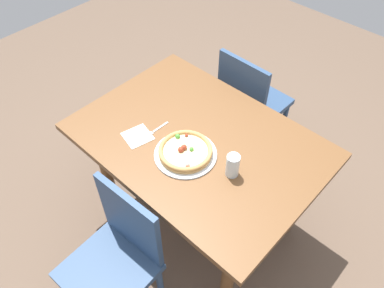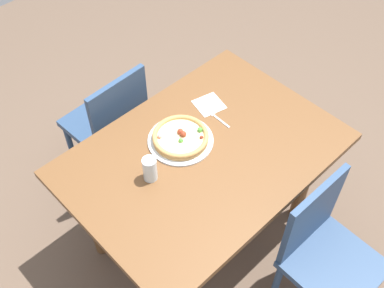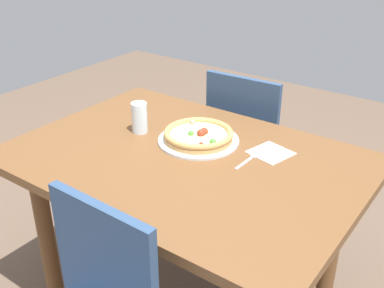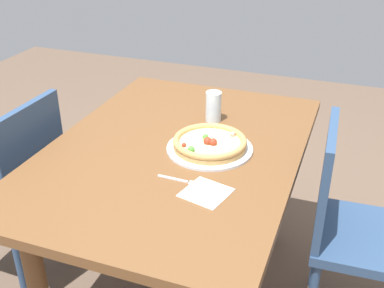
% 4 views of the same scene
% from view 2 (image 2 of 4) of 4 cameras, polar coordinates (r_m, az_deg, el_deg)
% --- Properties ---
extents(ground_plane, '(6.00, 6.00, 0.00)m').
position_cam_2_polar(ground_plane, '(2.88, 1.14, -10.47)').
color(ground_plane, brown).
extents(dining_table, '(1.32, 0.93, 0.75)m').
position_cam_2_polar(dining_table, '(2.34, 1.38, -2.68)').
color(dining_table, brown).
rests_on(dining_table, ground).
extents(chair_near, '(0.41, 0.41, 0.89)m').
position_cam_2_polar(chair_near, '(2.34, 15.86, -12.59)').
color(chair_near, navy).
rests_on(chair_near, ground).
extents(chair_far, '(0.42, 0.42, 0.89)m').
position_cam_2_polar(chair_far, '(2.78, -9.95, 2.53)').
color(chair_far, navy).
rests_on(chair_far, ground).
extents(plate, '(0.33, 0.33, 0.01)m').
position_cam_2_polar(plate, '(2.31, -1.40, 0.45)').
color(plate, silver).
rests_on(plate, dining_table).
extents(pizza, '(0.28, 0.28, 0.05)m').
position_cam_2_polar(pizza, '(2.29, -1.40, 0.88)').
color(pizza, tan).
rests_on(pizza, plate).
extents(fork, '(0.02, 0.17, 0.00)m').
position_cam_2_polar(fork, '(2.42, 2.96, 3.30)').
color(fork, silver).
rests_on(fork, dining_table).
extents(drinking_glass, '(0.07, 0.07, 0.13)m').
position_cam_2_polar(drinking_glass, '(2.13, -5.17, -3.06)').
color(drinking_glass, silver).
rests_on(drinking_glass, dining_table).
extents(napkin, '(0.17, 0.17, 0.00)m').
position_cam_2_polar(napkin, '(2.48, 2.10, 4.84)').
color(napkin, white).
rests_on(napkin, dining_table).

